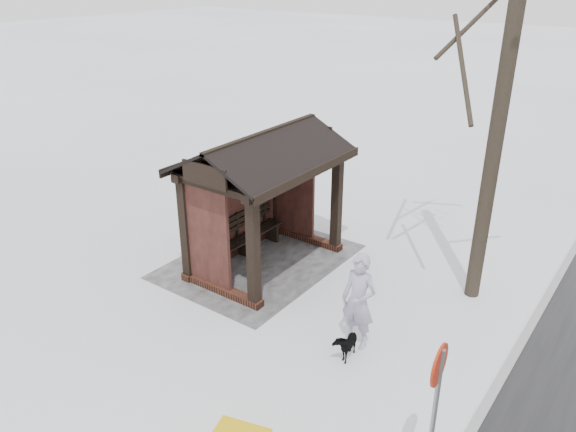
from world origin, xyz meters
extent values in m
plane|color=white|center=(0.00, 0.00, 0.00)|extent=(120.00, 120.00, 0.00)
cube|color=gray|center=(0.00, 5.50, 0.01)|extent=(120.00, 0.15, 0.06)
cube|color=gray|center=(0.00, -0.20, 0.01)|extent=(4.20, 3.20, 0.02)
cube|color=#3C1D16|center=(0.00, -0.90, 0.08)|extent=(3.30, 0.22, 0.16)
cube|color=#3C1D16|center=(-1.50, 0.00, 0.08)|extent=(0.22, 2.10, 0.16)
cube|color=#3C1D16|center=(1.50, 0.00, 0.08)|extent=(0.22, 2.10, 0.16)
cube|color=black|center=(-1.50, 0.90, 1.15)|extent=(0.20, 0.20, 2.30)
cube|color=black|center=(1.50, 0.90, 1.15)|extent=(0.20, 0.20, 2.30)
cube|color=black|center=(-1.50, -0.90, 1.15)|extent=(0.20, 0.20, 2.30)
cube|color=black|center=(1.50, -0.90, 1.15)|extent=(0.20, 0.20, 2.30)
cube|color=black|center=(0.00, -0.90, 1.23)|extent=(2.80, 0.08, 2.14)
cube|color=black|center=(-1.50, -0.31, 1.23)|extent=(0.08, 1.17, 2.14)
cube|color=black|center=(1.50, -0.31, 1.23)|extent=(0.08, 1.17, 2.14)
cube|color=black|center=(0.00, 0.90, 2.36)|extent=(3.40, 0.20, 0.18)
cube|color=black|center=(0.00, -0.90, 2.36)|extent=(3.40, 0.20, 0.18)
cylinder|color=black|center=(-1.50, 4.20, 4.28)|extent=(0.29, 0.29, 8.55)
imported|color=#A59AB5|center=(1.33, 3.10, 0.89)|extent=(0.46, 0.67, 1.77)
imported|color=black|center=(1.75, 3.13, 0.27)|extent=(0.67, 0.38, 0.53)
cylinder|color=gray|center=(3.36, 5.30, 1.06)|extent=(0.06, 0.06, 2.12)
cylinder|color=#A9210C|center=(3.36, 5.28, 1.89)|extent=(0.55, 0.06, 0.55)
cylinder|color=white|center=(3.36, 5.26, 1.89)|extent=(0.42, 0.06, 0.42)
camera|label=1|loc=(8.70, 6.97, 6.21)|focal=35.00mm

